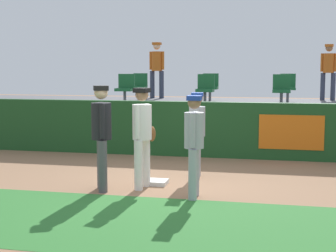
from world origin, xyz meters
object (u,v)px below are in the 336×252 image
Objects in this scene: seat_front_right at (282,88)px; player_runner_visitor at (194,139)px; player_umpire at (102,130)px; seat_back_center at (210,85)px; first_base at (157,182)px; player_coach_visitor at (197,129)px; spectator_hooded at (328,68)px; seat_front_left at (125,87)px; seat_back_left at (140,85)px; player_fielder_home at (143,131)px; seat_back_right at (288,86)px; seat_front_center at (205,88)px; spectator_capped at (157,66)px.

player_runner_visitor is at bearing -104.47° from seat_front_right.
player_umpire is at bearing -98.12° from player_runner_visitor.
player_runner_visitor is at bearing -84.31° from seat_back_center.
first_base is 1.50m from player_umpire.
spectator_hooded is (3.04, 6.73, 1.21)m from player_coach_visitor.
spectator_hooded is at bearing 149.69° from player_coach_visitor.
player_coach_visitor is 4.75m from seat_front_left.
spectator_hooded reaches higher than seat_back_left.
player_coach_visitor is 5.72m from seat_back_center.
player_fielder_home is 2.18× the size of seat_back_left.
player_fielder_home is 2.18× the size of seat_back_right.
first_base is 4.92m from seat_front_center.
spectator_hooded reaches higher than player_coach_visitor.
seat_back_right is at bearing 21.85° from seat_front_left.
spectator_hooded reaches higher than seat_front_center.
seat_front_left is at bearing -87.15° from seat_back_left.
seat_back_center is at bearing 29.02° from spectator_hooded.
seat_front_left is (-2.89, 5.48, 0.65)m from player_runner_visitor.
first_base is 7.08m from seat_back_right.
player_coach_visitor is 0.91× the size of player_umpire.
player_runner_visitor is 0.94× the size of spectator_capped.
seat_back_right is at bearing 69.16° from first_base.
seat_back_right is at bearing 131.00° from player_umpire.
player_runner_visitor is at bearing -83.60° from seat_front_center.
seat_back_right is 4.58m from seat_back_left.
seat_front_center is at bearing -175.07° from player_fielder_home.
seat_front_left is 0.45× the size of spectator_capped.
first_base is 6.64m from seat_back_center.
first_base is at bearing -71.72° from seat_back_left.
seat_back_center is 2.80m from seat_front_right.
seat_back_right is 1.81m from seat_front_right.
seat_back_right is (2.63, 6.78, 0.60)m from player_fielder_home.
seat_front_left is (-4.49, -1.80, 0.00)m from seat_back_right.
seat_back_center reaches higher than player_fielder_home.
seat_back_center is at bearing 179.99° from seat_back_right.
seat_back_left reaches higher than first_base.
spectator_hooded reaches higher than first_base.
seat_back_center is at bearing -176.33° from player_runner_visitor.
spectator_hooded is at bearing 159.26° from player_runner_visitor.
seat_front_left is at bearing 180.00° from seat_front_right.
seat_front_right is 0.48× the size of spectator_hooded.
player_fielder_home is 0.98× the size of player_umpire.
seat_front_left is at bearing -151.24° from player_coach_visitor.
seat_back_center is at bearing 0.01° from seat_back_left.
player_coach_visitor is 4.24m from seat_front_right.
seat_back_right is at bearing -0.01° from seat_back_center.
seat_front_left is (-2.04, 4.64, 1.62)m from first_base.
seat_back_left is (-1.95, 6.78, 0.60)m from player_fielder_home.
seat_back_center and seat_front_right have the same top height.
player_umpire is at bearing -120.43° from seat_front_right.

